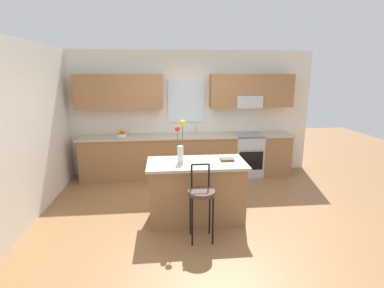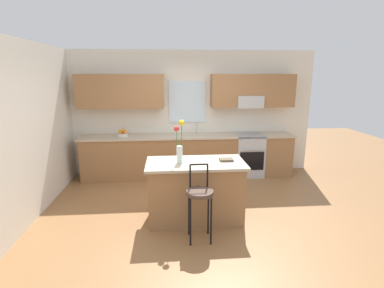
# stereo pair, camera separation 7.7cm
# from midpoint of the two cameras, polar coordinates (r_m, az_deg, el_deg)

# --- Properties ---
(ground_plane) EXTENTS (14.00, 14.00, 0.00)m
(ground_plane) POSITION_cam_midpoint_polar(r_m,az_deg,el_deg) (4.96, 1.15, -12.81)
(ground_plane) COLOR olive
(wall_left) EXTENTS (0.12, 4.60, 2.70)m
(wall_left) POSITION_cam_midpoint_polar(r_m,az_deg,el_deg) (5.24, -28.27, 2.54)
(wall_left) COLOR silver
(wall_left) RESTS_ON ground
(back_wall_assembly) EXTENTS (5.60, 0.50, 2.70)m
(back_wall_assembly) POSITION_cam_midpoint_polar(r_m,az_deg,el_deg) (6.46, -0.36, 7.42)
(back_wall_assembly) COLOR silver
(back_wall_assembly) RESTS_ON ground
(counter_run) EXTENTS (4.56, 0.64, 0.92)m
(counter_run) POSITION_cam_midpoint_polar(r_m,az_deg,el_deg) (6.38, -0.36, -2.25)
(counter_run) COLOR #996B42
(counter_run) RESTS_ON ground
(sink_faucet) EXTENTS (0.02, 0.13, 0.23)m
(sink_faucet) POSITION_cam_midpoint_polar(r_m,az_deg,el_deg) (6.40, 1.25, 3.27)
(sink_faucet) COLOR #B7BABC
(sink_faucet) RESTS_ON counter_run
(oven_range) EXTENTS (0.60, 0.64, 0.92)m
(oven_range) POSITION_cam_midpoint_polar(r_m,az_deg,el_deg) (6.59, 11.24, -2.05)
(oven_range) COLOR #B7BABC
(oven_range) RESTS_ON ground
(kitchen_island) EXTENTS (1.48, 0.76, 0.92)m
(kitchen_island) POSITION_cam_midpoint_polar(r_m,az_deg,el_deg) (4.52, 1.19, -9.08)
(kitchen_island) COLOR #996B42
(kitchen_island) RESTS_ON ground
(bar_stool_near) EXTENTS (0.36, 0.36, 1.04)m
(bar_stool_near) POSITION_cam_midpoint_polar(r_m,az_deg,el_deg) (3.92, 2.10, -10.08)
(bar_stool_near) COLOR black
(bar_stool_near) RESTS_ON ground
(flower_vase) EXTENTS (0.15, 0.09, 0.64)m
(flower_vase) POSITION_cam_midpoint_polar(r_m,az_deg,el_deg) (4.25, -1.95, -0.23)
(flower_vase) COLOR silver
(flower_vase) RESTS_ON kitchen_island
(cookbook) EXTENTS (0.20, 0.15, 0.03)m
(cookbook) POSITION_cam_midpoint_polar(r_m,az_deg,el_deg) (4.46, 7.21, -3.06)
(cookbook) COLOR brown
(cookbook) RESTS_ON kitchen_island
(fruit_bowl_oranges) EXTENTS (0.24, 0.24, 0.16)m
(fruit_bowl_oranges) POSITION_cam_midpoint_polar(r_m,az_deg,el_deg) (6.32, -13.08, 1.99)
(fruit_bowl_oranges) COLOR silver
(fruit_bowl_oranges) RESTS_ON counter_run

